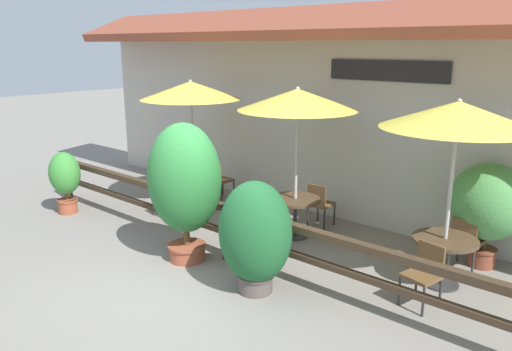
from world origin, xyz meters
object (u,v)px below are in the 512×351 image
object	(u,v)px
patio_umbrella_far	(458,115)
chair_far_wallside	(466,240)
chair_near_streetside	(169,192)
chair_far_streetside	(424,272)
potted_plant_entrance_palm	(185,181)
patio_umbrella_near	(191,91)
chair_middle_streetside	(267,221)
chair_middle_wallside	(320,203)
dining_table_near	(194,180)
dining_table_middle	(295,206)
potted_plant_tall_tropical	(488,204)
patio_umbrella_middle	(297,100)
potted_plant_small_flowering	(255,235)
chair_near_wallside	(220,179)
dining_table_far	(444,248)
potted_plant_corner_fern	(65,177)

from	to	relation	value
patio_umbrella_far	chair_far_wallside	size ratio (longest dim) A/B	3.17
patio_umbrella_far	chair_far_wallside	bearing A→B (deg)	85.63
chair_near_streetside	chair_far_streetside	distance (m)	5.53
patio_umbrella_far	potted_plant_entrance_palm	world-z (taller)	patio_umbrella_far
patio_umbrella_near	chair_middle_streetside	size ratio (longest dim) A/B	3.17
chair_middle_streetside	patio_umbrella_far	bearing A→B (deg)	11.14
patio_umbrella_near	chair_middle_wallside	distance (m)	3.54
potted_plant_entrance_palm	dining_table_near	bearing A→B (deg)	135.50
dining_table_middle	chair_far_wallside	xyz separation A→B (m)	(2.86, 0.62, -0.10)
chair_middle_wallside	potted_plant_entrance_palm	xyz separation A→B (m)	(-0.78, -2.73, 0.85)
dining_table_near	potted_plant_tall_tropical	distance (m)	5.87
patio_umbrella_middle	potted_plant_small_flowering	bearing A→B (deg)	-68.00
potted_plant_entrance_palm	potted_plant_tall_tropical	xyz separation A→B (m)	(3.76, 2.95, -0.30)
patio_umbrella_far	potted_plant_small_flowering	xyz separation A→B (m)	(-1.96, -1.95, -1.66)
patio_umbrella_far	potted_plant_tall_tropical	distance (m)	1.85
patio_umbrella_middle	chair_far_streetside	world-z (taller)	patio_umbrella_middle
patio_umbrella_near	dining_table_near	world-z (taller)	patio_umbrella_near
dining_table_near	chair_near_wallside	xyz separation A→B (m)	(0.08, 0.73, -0.10)
dining_table_near	patio_umbrella_middle	xyz separation A→B (m)	(2.75, 0.01, 1.94)
chair_middle_wallside	chair_far_wallside	distance (m)	2.81
patio_umbrella_middle	chair_middle_wallside	size ratio (longest dim) A/B	3.17
patio_umbrella_middle	chair_far_wallside	size ratio (longest dim) A/B	3.17
dining_table_near	chair_middle_wallside	bearing A→B (deg)	14.86
chair_near_wallside	dining_table_far	size ratio (longest dim) A/B	0.93
dining_table_near	chair_far_wallside	distance (m)	5.64
dining_table_middle	patio_umbrella_near	bearing A→B (deg)	-179.69
chair_far_streetside	potted_plant_corner_fern	xyz separation A→B (m)	(-7.26, -1.18, 0.29)
chair_far_streetside	chair_middle_streetside	bearing A→B (deg)	-171.24
chair_far_streetside	potted_plant_corner_fern	size ratio (longest dim) A/B	0.66
dining_table_near	chair_near_streetside	bearing A→B (deg)	-86.71
potted_plant_tall_tropical	potted_plant_small_flowering	bearing A→B (deg)	-125.88
potted_plant_small_flowering	potted_plant_entrance_palm	xyz separation A→B (m)	(-1.57, 0.08, 0.48)
patio_umbrella_near	dining_table_middle	distance (m)	3.36
dining_table_near	potted_plant_entrance_palm	bearing A→B (deg)	-44.50
potted_plant_small_flowering	patio_umbrella_near	bearing A→B (deg)	150.03
patio_umbrella_far	potted_plant_tall_tropical	xyz separation A→B (m)	(0.23, 1.08, -1.48)
chair_far_wallside	dining_table_near	bearing A→B (deg)	8.86
chair_near_streetside	potted_plant_tall_tropical	size ratio (longest dim) A/B	0.51
potted_plant_small_flowering	chair_far_wallside	bearing A→B (deg)	53.18
dining_table_middle	chair_far_streetside	world-z (taller)	chair_far_streetside
patio_umbrella_near	chair_middle_wallside	xyz separation A→B (m)	(2.80, 0.74, -2.04)
chair_middle_wallside	dining_table_far	bearing A→B (deg)	160.15
chair_middle_wallside	dining_table_far	xyz separation A→B (m)	(2.75, -0.86, 0.10)
chair_near_wallside	patio_umbrella_far	bearing A→B (deg)	174.28
chair_near_streetside	chair_middle_streetside	xyz separation A→B (m)	(2.64, 0.02, 0.00)
chair_middle_wallside	chair_far_streetside	bearing A→B (deg)	147.35
dining_table_near	potted_plant_tall_tropical	bearing A→B (deg)	9.44
dining_table_far	chair_far_wallside	world-z (taller)	chair_far_wallside
potted_plant_corner_fern	potted_plant_tall_tropical	world-z (taller)	potted_plant_tall_tropical
chair_middle_streetside	potted_plant_tall_tropical	distance (m)	3.56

